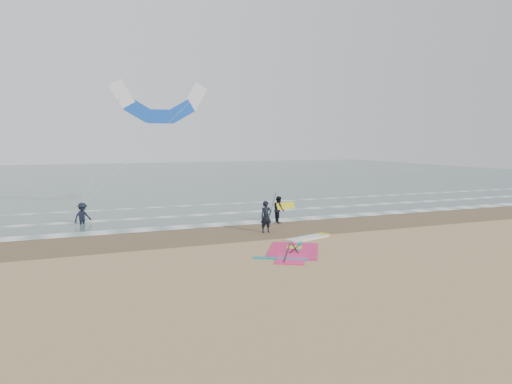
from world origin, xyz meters
name	(u,v)px	position (x,y,z in m)	size (l,w,h in m)	color
ground	(319,255)	(0.00, 0.00, 0.00)	(120.00, 120.00, 0.00)	tan
sea_water	(149,176)	(0.00, 48.00, 0.01)	(120.00, 80.00, 0.02)	#47605E
wet_sand_band	(264,229)	(0.00, 6.00, 0.00)	(120.00, 5.00, 0.01)	brown
foam_waterline	(238,217)	(0.00, 10.44, 0.03)	(120.00, 9.15, 0.02)	white
windsurf_rig	(299,247)	(-0.20, 1.48, 0.03)	(5.21, 4.93, 0.13)	white
person_standing	(266,217)	(-0.23, 5.20, 0.84)	(0.61, 0.40, 1.68)	black
person_walking	(279,209)	(1.61, 7.66, 0.79)	(0.77, 0.60, 1.58)	black
person_wading	(82,211)	(-9.20, 11.22, 0.81)	(1.05, 0.60, 1.63)	black
held_pole	(271,209)	(0.07, 5.20, 1.23)	(0.17, 0.86, 1.82)	black
carried_kiteboard	(286,206)	(2.01, 7.56, 1.00)	(1.30, 0.51, 0.39)	yellow
surf_kite	(160,106)	(-4.22, 13.57, 7.08)	(8.17, 2.44, 7.65)	white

